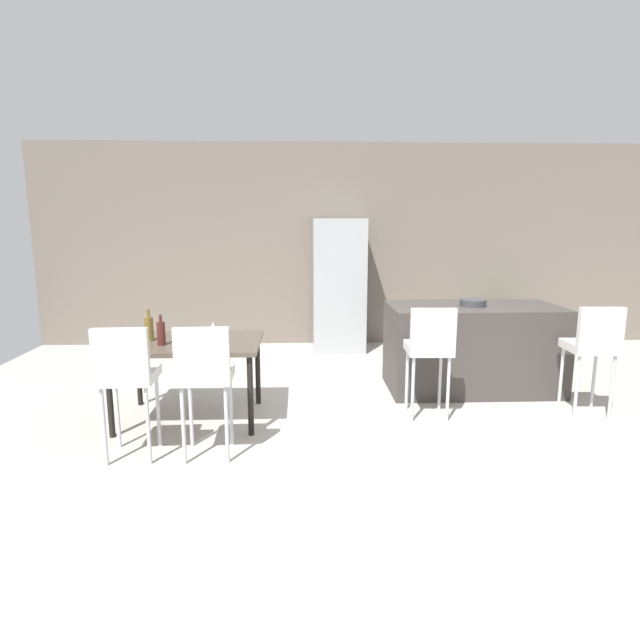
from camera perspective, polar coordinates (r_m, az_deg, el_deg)
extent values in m
plane|color=#ADA89E|center=(5.20, 11.28, -9.73)|extent=(10.00, 10.00, 0.00)
cube|color=#665B51|center=(7.78, 6.61, 8.12)|extent=(10.00, 0.12, 2.90)
cube|color=#383330|center=(5.84, 16.34, -2.94)|extent=(1.79, 0.88, 0.92)
cube|color=beige|center=(4.90, 11.79, -3.04)|extent=(0.42, 0.42, 0.08)
cube|color=beige|center=(4.69, 12.31, -0.92)|extent=(0.40, 0.08, 0.36)
cylinder|color=#B2B2B7|center=(5.11, 9.52, -6.38)|extent=(0.03, 0.03, 0.61)
cylinder|color=#B2B2B7|center=(5.18, 13.03, -6.31)|extent=(0.03, 0.03, 0.61)
cylinder|color=#B2B2B7|center=(4.81, 10.14, -7.50)|extent=(0.03, 0.03, 0.61)
cylinder|color=#B2B2B7|center=(4.88, 13.87, -7.40)|extent=(0.03, 0.03, 0.61)
cube|color=beige|center=(5.47, 27.42, -2.61)|extent=(0.42, 0.42, 0.08)
cube|color=beige|center=(5.28, 28.45, -0.70)|extent=(0.40, 0.08, 0.36)
cylinder|color=#B2B2B7|center=(5.62, 24.92, -5.69)|extent=(0.03, 0.03, 0.61)
cylinder|color=#B2B2B7|center=(5.76, 27.83, -5.56)|extent=(0.03, 0.03, 0.61)
cylinder|color=#B2B2B7|center=(5.34, 26.34, -6.63)|extent=(0.03, 0.03, 0.61)
cylinder|color=#B2B2B7|center=(5.49, 29.36, -6.46)|extent=(0.03, 0.03, 0.61)
cube|color=#4C4238|center=(4.84, -14.25, -2.46)|extent=(1.29, 0.91, 0.04)
cylinder|color=black|center=(5.45, -19.29, -5.28)|extent=(0.05, 0.05, 0.70)
cylinder|color=black|center=(5.23, -6.84, -5.41)|extent=(0.05, 0.05, 0.70)
cylinder|color=black|center=(4.74, -22.07, -7.88)|extent=(0.05, 0.05, 0.70)
cylinder|color=black|center=(4.48, -7.64, -8.23)|extent=(0.05, 0.05, 0.70)
cube|color=beige|center=(4.23, -20.20, -5.70)|extent=(0.41, 0.41, 0.08)
cube|color=beige|center=(4.02, -21.06, -3.36)|extent=(0.40, 0.07, 0.36)
cylinder|color=#B2B2B7|center=(4.52, -21.33, -9.30)|extent=(0.03, 0.03, 0.61)
cylinder|color=#B2B2B7|center=(4.44, -17.33, -9.42)|extent=(0.03, 0.03, 0.61)
cylinder|color=#B2B2B7|center=(4.24, -22.60, -10.75)|extent=(0.03, 0.03, 0.61)
cylinder|color=#B2B2B7|center=(4.15, -18.33, -10.93)|extent=(0.03, 0.03, 0.61)
cube|color=beige|center=(4.09, -12.37, -5.84)|extent=(0.41, 0.41, 0.08)
cube|color=beige|center=(3.87, -12.86, -3.43)|extent=(0.40, 0.07, 0.36)
cylinder|color=#B2B2B7|center=(4.37, -13.98, -9.57)|extent=(0.03, 0.03, 0.61)
cylinder|color=#B2B2B7|center=(4.33, -9.75, -9.62)|extent=(0.03, 0.03, 0.61)
cylinder|color=#B2B2B7|center=(4.08, -14.76, -11.12)|extent=(0.03, 0.03, 0.61)
cylinder|color=#B2B2B7|center=(4.03, -10.20, -11.20)|extent=(0.03, 0.03, 0.61)
cylinder|color=brown|center=(4.92, -18.24, -0.95)|extent=(0.08, 0.08, 0.22)
cylinder|color=brown|center=(4.89, -18.34, 0.71)|extent=(0.03, 0.03, 0.07)
cylinder|color=#471E19|center=(4.72, -17.02, -1.43)|extent=(0.07, 0.07, 0.20)
cylinder|color=#471E19|center=(4.69, -17.11, 0.16)|extent=(0.03, 0.03, 0.06)
cylinder|color=silver|center=(4.79, -11.60, -2.23)|extent=(0.06, 0.06, 0.00)
cylinder|color=silver|center=(4.78, -11.62, -1.73)|extent=(0.01, 0.01, 0.08)
cone|color=silver|center=(4.76, -11.66, -0.74)|extent=(0.07, 0.07, 0.09)
cube|color=#939699|center=(7.31, 2.06, 3.85)|extent=(0.72, 0.68, 1.84)
cylinder|color=#333338|center=(5.72, 16.42, 1.83)|extent=(0.27, 0.27, 0.07)
cylinder|color=#996B4C|center=(8.02, 20.01, -2.07)|extent=(0.24, 0.24, 0.22)
sphere|color=#2D6B33|center=(7.95, 20.15, 0.20)|extent=(0.47, 0.47, 0.47)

